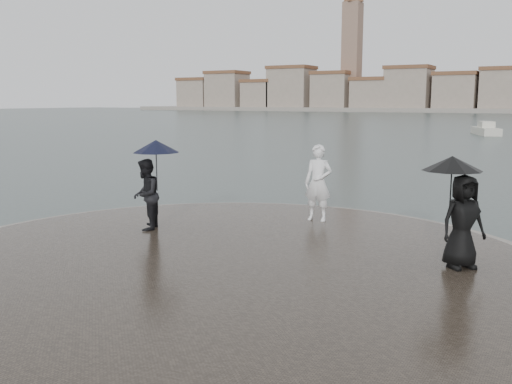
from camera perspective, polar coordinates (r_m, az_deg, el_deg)
The scene contains 6 objects.
ground at distance 8.16m, azimuth -17.29°, elevation -14.89°, with size 400.00×400.00×0.00m, color #2B3835.
kerb_ring at distance 10.64m, azimuth -3.45°, elevation -7.85°, with size 12.50×12.50×0.32m, color gray.
quay_tip at distance 10.63m, azimuth -3.45°, elevation -7.74°, with size 11.90×11.90×0.36m, color #2D261E.
statue at distance 13.92m, azimuth 6.23°, elevation 0.92°, with size 0.68×0.45×1.86m, color white.
visitor_left at distance 13.03m, azimuth -10.69°, elevation 1.10°, with size 1.22×1.11×2.04m.
visitor_right at distance 10.53m, azimuth 19.70°, elevation -1.19°, with size 1.25×1.09×1.95m.
Camera 1 is at (5.51, -5.05, 3.27)m, focal length 40.00 mm.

